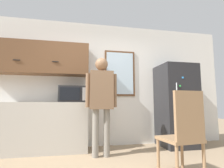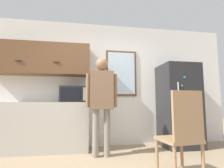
{
  "view_description": "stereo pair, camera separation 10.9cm",
  "coord_description": "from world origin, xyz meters",
  "px_view_note": "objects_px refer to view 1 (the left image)",
  "views": [
    {
      "loc": [
        -0.45,
        -1.87,
        0.9
      ],
      "look_at": [
        0.14,
        1.07,
        1.23
      ],
      "focal_mm": 28.0,
      "sensor_mm": 36.0,
      "label": 1
    },
    {
      "loc": [
        -0.34,
        -1.89,
        0.9
      ],
      "look_at": [
        0.14,
        1.07,
        1.23
      ],
      "focal_mm": 28.0,
      "sensor_mm": 36.0,
      "label": 2
    }
  ],
  "objects_px": {
    "person": "(101,95)",
    "refrigerator": "(176,105)",
    "chair": "(184,131)",
    "microwave": "(73,94)"
  },
  "relations": [
    {
      "from": "person",
      "to": "refrigerator",
      "type": "distance_m",
      "value": 1.75
    },
    {
      "from": "chair",
      "to": "refrigerator",
      "type": "bearing_deg",
      "value": -125.45
    },
    {
      "from": "person",
      "to": "chair",
      "type": "height_order",
      "value": "person"
    },
    {
      "from": "microwave",
      "to": "chair",
      "type": "xyz_separation_m",
      "value": [
        1.39,
        -1.48,
        -0.51
      ]
    },
    {
      "from": "microwave",
      "to": "chair",
      "type": "bearing_deg",
      "value": -46.77
    },
    {
      "from": "microwave",
      "to": "person",
      "type": "distance_m",
      "value": 0.66
    },
    {
      "from": "refrigerator",
      "to": "chair",
      "type": "xyz_separation_m",
      "value": [
        -0.8,
        -1.47,
        -0.3
      ]
    },
    {
      "from": "refrigerator",
      "to": "microwave",
      "type": "bearing_deg",
      "value": 179.6
    },
    {
      "from": "microwave",
      "to": "person",
      "type": "height_order",
      "value": "person"
    },
    {
      "from": "person",
      "to": "chair",
      "type": "distance_m",
      "value": 1.46
    }
  ]
}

